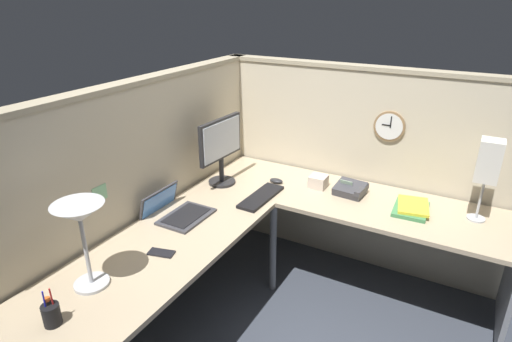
% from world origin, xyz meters
% --- Properties ---
extents(ground_plane, '(6.80, 6.80, 0.00)m').
position_xyz_m(ground_plane, '(0.00, 0.00, 0.00)').
color(ground_plane, '#383D47').
extents(cubicle_wall_back, '(2.57, 0.12, 1.58)m').
position_xyz_m(cubicle_wall_back, '(-0.36, 0.87, 0.79)').
color(cubicle_wall_back, beige).
rests_on(cubicle_wall_back, ground).
extents(cubicle_wall_right, '(0.12, 2.37, 1.58)m').
position_xyz_m(cubicle_wall_right, '(0.87, -0.27, 0.79)').
color(cubicle_wall_right, beige).
rests_on(cubicle_wall_right, ground).
extents(desk, '(2.35, 2.15, 0.73)m').
position_xyz_m(desk, '(-0.15, -0.05, 0.63)').
color(desk, tan).
rests_on(desk, ground).
extents(monitor, '(0.46, 0.20, 0.50)m').
position_xyz_m(monitor, '(0.24, 0.64, 1.02)').
color(monitor, '#232326').
rests_on(monitor, desk).
extents(laptop, '(0.34, 0.38, 0.22)m').
position_xyz_m(laptop, '(-0.31, 0.64, 0.75)').
color(laptop, '#38383D').
rests_on(laptop, desk).
extents(keyboard, '(0.43, 0.15, 0.02)m').
position_xyz_m(keyboard, '(0.16, 0.26, 0.74)').
color(keyboard, black).
rests_on(keyboard, desk).
extents(computer_mouse, '(0.06, 0.10, 0.03)m').
position_xyz_m(computer_mouse, '(0.44, 0.28, 0.75)').
color(computer_mouse, '#232326').
rests_on(computer_mouse, desk).
extents(desk_lamp_dome, '(0.24, 0.24, 0.44)m').
position_xyz_m(desk_lamp_dome, '(-1.07, 0.54, 1.09)').
color(desk_lamp_dome, '#B7BABF').
rests_on(desk_lamp_dome, desk).
extents(pen_cup, '(0.08, 0.08, 0.18)m').
position_xyz_m(pen_cup, '(-1.34, 0.48, 0.78)').
color(pen_cup, black).
rests_on(pen_cup, desk).
extents(cell_phone, '(0.10, 0.16, 0.01)m').
position_xyz_m(cell_phone, '(-0.70, 0.42, 0.73)').
color(cell_phone, black).
rests_on(cell_phone, desk).
extents(office_phone, '(0.21, 0.22, 0.11)m').
position_xyz_m(office_phone, '(0.52, -0.27, 0.77)').
color(office_phone, '#38383D').
rests_on(office_phone, desk).
extents(book_stack, '(0.31, 0.24, 0.04)m').
position_xyz_m(book_stack, '(0.48, -0.69, 0.75)').
color(book_stack, '#3F7F4C').
rests_on(book_stack, desk).
extents(desk_lamp_paper, '(0.13, 0.13, 0.53)m').
position_xyz_m(desk_lamp_paper, '(0.56, -1.07, 1.11)').
color(desk_lamp_paper, '#B7BABF').
rests_on(desk_lamp_paper, desk).
extents(tissue_box, '(0.12, 0.12, 0.09)m').
position_xyz_m(tissue_box, '(0.53, -0.02, 0.78)').
color(tissue_box, beige).
rests_on(tissue_box, desk).
extents(wall_clock, '(0.04, 0.22, 0.22)m').
position_xyz_m(wall_clock, '(0.82, -0.42, 1.18)').
color(wall_clock, olive).
extents(pinned_note_leftmost, '(0.10, 0.00, 0.09)m').
position_xyz_m(pinned_note_leftmost, '(-0.72, 0.82, 1.01)').
color(pinned_note_leftmost, '#8CCC99').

